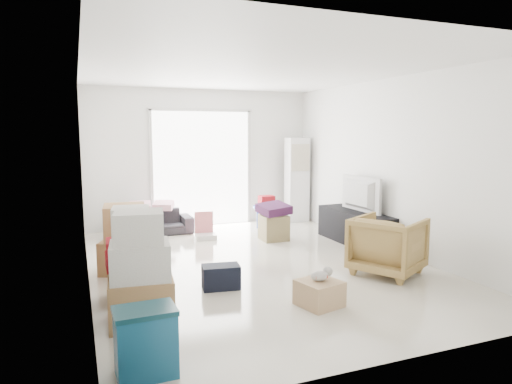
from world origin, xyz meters
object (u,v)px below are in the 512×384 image
object	(u,v)px
sofa	(150,219)
ottoman	(274,227)
tv_console	(355,227)
kids_table	(266,205)
wood_crate	(319,293)
armchair	(388,242)
ac_tower	(297,180)
television	(356,207)
storage_bins	(146,342)

from	to	relation	value
sofa	ottoman	world-z (taller)	sofa
tv_console	kids_table	distance (m)	1.86
tv_console	wood_crate	bearing A→B (deg)	-130.93
armchair	sofa	bearing A→B (deg)	6.76
ac_tower	tv_console	size ratio (longest dim) A/B	1.07
armchair	wood_crate	distance (m)	1.57
ac_tower	kids_table	xyz separation A→B (m)	(-0.90, -0.51, -0.41)
ottoman	wood_crate	world-z (taller)	ottoman
television	armchair	size ratio (longest dim) A/B	1.20
ac_tower	kids_table	bearing A→B (deg)	-150.71
ac_tower	ottoman	size ratio (longest dim) A/B	4.00
television	wood_crate	xyz separation A→B (m)	(-1.95, -2.25, -0.47)
armchair	kids_table	distance (m)	3.20
armchair	ottoman	size ratio (longest dim) A/B	1.93
television	storage_bins	world-z (taller)	television
sofa	storage_bins	distance (m)	5.03
television	kids_table	size ratio (longest dim) A/B	1.55
sofa	kids_table	size ratio (longest dim) A/B	2.30
ottoman	kids_table	xyz separation A→B (m)	(0.23, 0.87, 0.25)
ottoman	wood_crate	size ratio (longest dim) A/B	1.06
ottoman	storage_bins	bearing A→B (deg)	-125.97
storage_bins	kids_table	bearing A→B (deg)	57.43
armchair	storage_bins	distance (m)	3.64
television	ac_tower	bearing A→B (deg)	-0.54
ac_tower	sofa	distance (m)	3.12
ac_tower	wood_crate	bearing A→B (deg)	-113.61
ac_tower	storage_bins	size ratio (longest dim) A/B	3.24
television	wood_crate	bearing A→B (deg)	137.16
tv_console	television	xyz separation A→B (m)	(0.00, 0.00, 0.34)
sofa	wood_crate	bearing A→B (deg)	-74.52
tv_console	television	world-z (taller)	television
sofa	kids_table	bearing A→B (deg)	-9.43
storage_bins	wood_crate	world-z (taller)	storage_bins
ac_tower	wood_crate	distance (m)	4.80
armchair	tv_console	bearing A→B (deg)	-48.41
television	tv_console	bearing A→B (deg)	-0.00
television	ottoman	bearing A→B (deg)	56.65
kids_table	television	bearing A→B (deg)	-59.01
tv_console	storage_bins	world-z (taller)	tv_console
storage_bins	kids_table	distance (m)	5.47
storage_bins	wood_crate	distance (m)	2.10
tv_console	kids_table	bearing A→B (deg)	120.99
television	kids_table	xyz separation A→B (m)	(-0.95, 1.59, -0.15)
ac_tower	wood_crate	xyz separation A→B (m)	(-1.90, -4.34, -0.74)
tv_console	armchair	distance (m)	1.69
television	sofa	world-z (taller)	television
armchair	kids_table	xyz separation A→B (m)	(-0.40, 3.18, 0.04)
storage_bins	ac_tower	bearing A→B (deg)	53.05
sofa	wood_crate	size ratio (longest dim) A/B	3.63
sofa	ottoman	size ratio (longest dim) A/B	3.43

